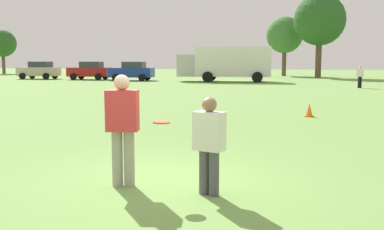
{
  "coord_description": "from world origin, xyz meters",
  "views": [
    {
      "loc": [
        2.15,
        -7.05,
        2.05
      ],
      "look_at": [
        0.39,
        1.06,
        1.02
      ],
      "focal_mm": 42.25,
      "sensor_mm": 36.0,
      "label": 1
    }
  ],
  "objects_px": {
    "bystander_far_jogger": "(360,75)",
    "box_truck": "(227,63)",
    "traffic_cone": "(309,110)",
    "parked_car_center": "(132,71)",
    "player_thrower": "(123,124)",
    "frisbee": "(162,122)",
    "parked_car_mid_left": "(90,70)",
    "parked_car_near_left": "(39,70)",
    "player_defender": "(209,141)"
  },
  "relations": [
    {
      "from": "traffic_cone",
      "to": "player_defender",
      "type": "bearing_deg",
      "value": -100.53
    },
    {
      "from": "frisbee",
      "to": "box_truck",
      "type": "distance_m",
      "value": 35.1
    },
    {
      "from": "traffic_cone",
      "to": "parked_car_center",
      "type": "height_order",
      "value": "parked_car_center"
    },
    {
      "from": "frisbee",
      "to": "traffic_cone",
      "type": "distance_m",
      "value": 10.45
    },
    {
      "from": "frisbee",
      "to": "parked_car_center",
      "type": "height_order",
      "value": "parked_car_center"
    },
    {
      "from": "player_defender",
      "to": "box_truck",
      "type": "xyz_separation_m",
      "value": [
        -4.57,
        34.88,
        0.92
      ]
    },
    {
      "from": "parked_car_near_left",
      "to": "player_defender",
      "type": "bearing_deg",
      "value": -56.02
    },
    {
      "from": "box_truck",
      "to": "player_defender",
      "type": "bearing_deg",
      "value": -82.54
    },
    {
      "from": "player_thrower",
      "to": "parked_car_center",
      "type": "bearing_deg",
      "value": 109.51
    },
    {
      "from": "frisbee",
      "to": "parked_car_mid_left",
      "type": "distance_m",
      "value": 40.35
    },
    {
      "from": "player_defender",
      "to": "parked_car_near_left",
      "type": "distance_m",
      "value": 43.96
    },
    {
      "from": "bystander_far_jogger",
      "to": "player_defender",
      "type": "bearing_deg",
      "value": -102.37
    },
    {
      "from": "player_thrower",
      "to": "box_truck",
      "type": "height_order",
      "value": "box_truck"
    },
    {
      "from": "player_thrower",
      "to": "parked_car_center",
      "type": "height_order",
      "value": "parked_car_center"
    },
    {
      "from": "frisbee",
      "to": "parked_car_center",
      "type": "bearing_deg",
      "value": 110.42
    },
    {
      "from": "player_thrower",
      "to": "player_defender",
      "type": "relative_size",
      "value": 1.21
    },
    {
      "from": "parked_car_near_left",
      "to": "parked_car_center",
      "type": "xyz_separation_m",
      "value": [
        10.76,
        -1.36,
        0.0
      ]
    },
    {
      "from": "traffic_cone",
      "to": "parked_car_mid_left",
      "type": "xyz_separation_m",
      "value": [
        -20.57,
        26.05,
        0.69
      ]
    },
    {
      "from": "parked_car_near_left",
      "to": "parked_car_center",
      "type": "bearing_deg",
      "value": -7.18
    },
    {
      "from": "player_defender",
      "to": "parked_car_center",
      "type": "xyz_separation_m",
      "value": [
        -13.81,
        35.1,
        0.09
      ]
    },
    {
      "from": "player_thrower",
      "to": "frisbee",
      "type": "relative_size",
      "value": 6.69
    },
    {
      "from": "frisbee",
      "to": "bystander_far_jogger",
      "type": "distance_m",
      "value": 28.56
    },
    {
      "from": "frisbee",
      "to": "parked_car_near_left",
      "type": "bearing_deg",
      "value": 123.17
    },
    {
      "from": "box_truck",
      "to": "bystander_far_jogger",
      "type": "distance_m",
      "value": 12.86
    },
    {
      "from": "frisbee",
      "to": "traffic_cone",
      "type": "bearing_deg",
      "value": 75.46
    },
    {
      "from": "frisbee",
      "to": "box_truck",
      "type": "bearing_deg",
      "value": 96.26
    },
    {
      "from": "parked_car_center",
      "to": "bystander_far_jogger",
      "type": "relative_size",
      "value": 2.69
    },
    {
      "from": "box_truck",
      "to": "player_thrower",
      "type": "bearing_deg",
      "value": -84.85
    },
    {
      "from": "box_truck",
      "to": "frisbee",
      "type": "bearing_deg",
      "value": -83.74
    },
    {
      "from": "frisbee",
      "to": "parked_car_center",
      "type": "distance_m",
      "value": 37.45
    },
    {
      "from": "parked_car_near_left",
      "to": "box_truck",
      "type": "distance_m",
      "value": 20.08
    },
    {
      "from": "frisbee",
      "to": "parked_car_near_left",
      "type": "distance_m",
      "value": 43.55
    },
    {
      "from": "traffic_cone",
      "to": "box_truck",
      "type": "bearing_deg",
      "value": 104.56
    },
    {
      "from": "traffic_cone",
      "to": "box_truck",
      "type": "distance_m",
      "value": 25.67
    },
    {
      "from": "player_thrower",
      "to": "parked_car_mid_left",
      "type": "height_order",
      "value": "parked_car_mid_left"
    },
    {
      "from": "parked_car_mid_left",
      "to": "parked_car_center",
      "type": "distance_m",
      "value": 5.0
    },
    {
      "from": "player_thrower",
      "to": "box_truck",
      "type": "relative_size",
      "value": 0.21
    },
    {
      "from": "parked_car_mid_left",
      "to": "box_truck",
      "type": "height_order",
      "value": "box_truck"
    },
    {
      "from": "parked_car_near_left",
      "to": "frisbee",
      "type": "bearing_deg",
      "value": -56.83
    },
    {
      "from": "player_thrower",
      "to": "bystander_far_jogger",
      "type": "xyz_separation_m",
      "value": [
        7.52,
        27.56,
        -0.12
      ]
    },
    {
      "from": "player_thrower",
      "to": "traffic_cone",
      "type": "distance_m",
      "value": 10.48
    },
    {
      "from": "player_thrower",
      "to": "parked_car_mid_left",
      "type": "bearing_deg",
      "value": 115.64
    },
    {
      "from": "parked_car_mid_left",
      "to": "box_truck",
      "type": "relative_size",
      "value": 0.5
    },
    {
      "from": "bystander_far_jogger",
      "to": "box_truck",
      "type": "bearing_deg",
      "value": 146.11
    },
    {
      "from": "player_defender",
      "to": "frisbee",
      "type": "xyz_separation_m",
      "value": [
        -0.74,
        -0.0,
        0.26
      ]
    },
    {
      "from": "traffic_cone",
      "to": "parked_car_center",
      "type": "bearing_deg",
      "value": 122.08
    },
    {
      "from": "player_thrower",
      "to": "parked_car_center",
      "type": "relative_size",
      "value": 0.42
    },
    {
      "from": "parked_car_mid_left",
      "to": "parked_car_center",
      "type": "relative_size",
      "value": 1.0
    },
    {
      "from": "player_defender",
      "to": "bystander_far_jogger",
      "type": "height_order",
      "value": "bystander_far_jogger"
    },
    {
      "from": "player_thrower",
      "to": "frisbee",
      "type": "distance_m",
      "value": 0.72
    }
  ]
}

